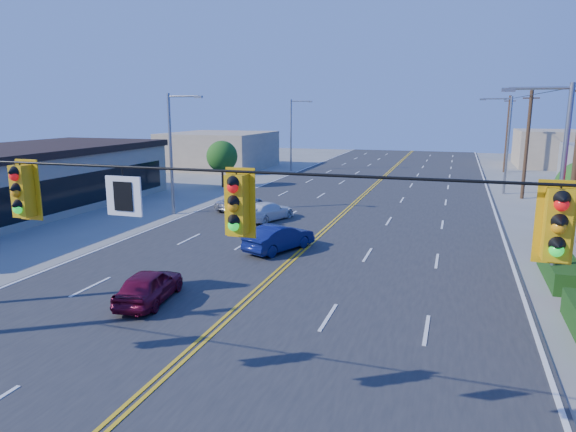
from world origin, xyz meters
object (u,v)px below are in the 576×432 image
(car_blue, at_px, (279,239))
(car_white, at_px, (268,212))
(car_silver, at_px, (240,203))
(signal_span, at_px, (69,221))
(car_magenta, at_px, (149,287))

(car_blue, relative_size, car_white, 0.99)
(car_blue, distance_m, car_silver, 10.85)
(car_blue, bearing_deg, car_white, -41.82)
(signal_span, distance_m, car_white, 22.69)
(signal_span, distance_m, car_blue, 16.02)
(car_blue, height_order, car_white, car_blue)
(car_magenta, relative_size, car_silver, 0.94)
(car_magenta, relative_size, car_white, 0.90)
(car_white, distance_m, car_silver, 3.91)
(signal_span, distance_m, car_magenta, 9.10)
(car_silver, bearing_deg, signal_span, 120.57)
(car_magenta, bearing_deg, car_white, -95.44)
(car_white, xyz_separation_m, car_silver, (-2.99, 2.52, -0.05))
(car_blue, bearing_deg, car_silver, -33.10)
(signal_span, relative_size, car_magenta, 6.69)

